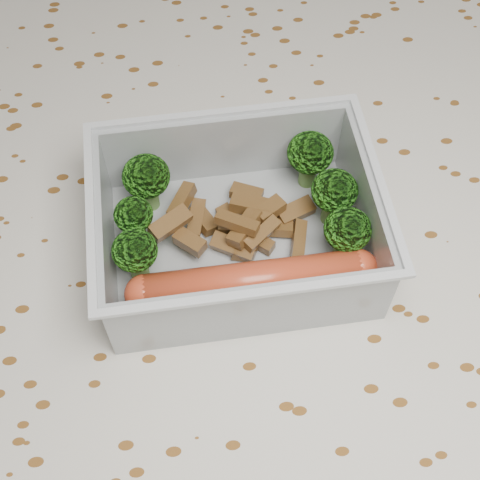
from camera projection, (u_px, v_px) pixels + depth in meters
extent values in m
cube|color=brown|center=(246.00, 265.00, 0.51)|extent=(1.40, 0.90, 0.04)
cube|color=silver|center=(246.00, 249.00, 0.50)|extent=(1.46, 0.96, 0.01)
cube|color=silver|center=(237.00, 247.00, 0.49)|extent=(0.19, 0.15, 0.00)
cube|color=silver|center=(224.00, 147.00, 0.50)|extent=(0.19, 0.01, 0.06)
cube|color=silver|center=(253.00, 311.00, 0.43)|extent=(0.19, 0.01, 0.06)
cube|color=silver|center=(364.00, 207.00, 0.47)|extent=(0.01, 0.13, 0.06)
cube|color=silver|center=(106.00, 238.00, 0.46)|extent=(0.01, 0.13, 0.06)
cube|color=silver|center=(222.00, 112.00, 0.47)|extent=(0.20, 0.01, 0.00)
cube|color=silver|center=(255.00, 294.00, 0.40)|extent=(0.20, 0.01, 0.00)
cube|color=silver|center=(379.00, 178.00, 0.44)|extent=(0.01, 0.14, 0.00)
cube|color=silver|center=(90.00, 212.00, 0.43)|extent=(0.01, 0.14, 0.00)
cylinder|color=#608C3F|center=(150.00, 196.00, 0.50)|extent=(0.01, 0.01, 0.02)
ellipsoid|color=#308C17|center=(146.00, 176.00, 0.48)|extent=(0.03, 0.03, 0.03)
cylinder|color=#608C3F|center=(308.00, 173.00, 0.51)|extent=(0.01, 0.01, 0.02)
ellipsoid|color=#308C17|center=(310.00, 153.00, 0.49)|extent=(0.03, 0.03, 0.03)
cylinder|color=#608C3F|center=(138.00, 233.00, 0.48)|extent=(0.01, 0.01, 0.03)
ellipsoid|color=#308C17|center=(133.00, 215.00, 0.46)|extent=(0.03, 0.03, 0.02)
cylinder|color=#608C3F|center=(331.00, 210.00, 0.49)|extent=(0.01, 0.01, 0.02)
ellipsoid|color=#308C17|center=(335.00, 191.00, 0.47)|extent=(0.03, 0.03, 0.03)
cylinder|color=#608C3F|center=(139.00, 268.00, 0.46)|extent=(0.01, 0.01, 0.02)
ellipsoid|color=#308C17|center=(135.00, 250.00, 0.44)|extent=(0.03, 0.03, 0.03)
cylinder|color=#608C3F|center=(343.00, 248.00, 0.47)|extent=(0.01, 0.01, 0.02)
ellipsoid|color=#308C17|center=(348.00, 229.00, 0.45)|extent=(0.03, 0.03, 0.03)
cube|color=brown|center=(237.00, 223.00, 0.47)|extent=(0.03, 0.02, 0.01)
cube|color=brown|center=(196.00, 219.00, 0.49)|extent=(0.02, 0.03, 0.01)
cube|color=brown|center=(233.00, 223.00, 0.49)|extent=(0.02, 0.03, 0.01)
cube|color=brown|center=(204.00, 220.00, 0.49)|extent=(0.02, 0.03, 0.01)
cube|color=brown|center=(262.00, 233.00, 0.47)|extent=(0.03, 0.03, 0.01)
cube|color=brown|center=(259.00, 221.00, 0.49)|extent=(0.03, 0.02, 0.01)
cube|color=brown|center=(273.00, 228.00, 0.49)|extent=(0.03, 0.02, 0.01)
cube|color=brown|center=(299.00, 241.00, 0.48)|extent=(0.02, 0.03, 0.01)
cube|color=brown|center=(253.00, 206.00, 0.49)|extent=(0.04, 0.02, 0.01)
cube|color=brown|center=(234.00, 247.00, 0.48)|extent=(0.04, 0.03, 0.01)
cube|color=brown|center=(245.00, 228.00, 0.47)|extent=(0.03, 0.03, 0.01)
cube|color=brown|center=(240.00, 244.00, 0.48)|extent=(0.02, 0.03, 0.01)
cube|color=brown|center=(254.00, 239.00, 0.48)|extent=(0.03, 0.03, 0.01)
cube|color=brown|center=(182.00, 201.00, 0.49)|extent=(0.02, 0.03, 0.01)
cube|color=brown|center=(247.00, 193.00, 0.50)|extent=(0.03, 0.02, 0.01)
cube|color=brown|center=(296.00, 211.00, 0.50)|extent=(0.03, 0.02, 0.01)
cube|color=brown|center=(190.00, 242.00, 0.47)|extent=(0.02, 0.02, 0.01)
cube|color=brown|center=(241.00, 228.00, 0.49)|extent=(0.03, 0.02, 0.01)
cube|color=brown|center=(170.00, 223.00, 0.47)|extent=(0.03, 0.03, 0.01)
cube|color=brown|center=(260.00, 230.00, 0.49)|extent=(0.03, 0.02, 0.01)
cube|color=brown|center=(269.00, 210.00, 0.49)|extent=(0.03, 0.02, 0.01)
cylinder|color=#C64223|center=(253.00, 281.00, 0.45)|extent=(0.15, 0.03, 0.03)
sphere|color=#C64223|center=(358.00, 268.00, 0.45)|extent=(0.03, 0.03, 0.03)
sphere|color=#C64223|center=(144.00, 294.00, 0.44)|extent=(0.03, 0.03, 0.03)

